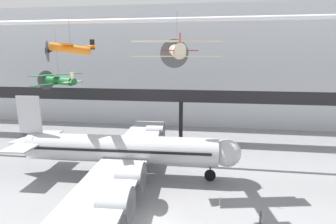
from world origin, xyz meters
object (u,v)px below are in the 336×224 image
object	(u,v)px
suspended_plane_green_biplane	(59,80)
suspended_plane_orange_highwing	(70,48)
airliner_silver_main	(120,149)
suspended_plane_cream_biplane	(177,51)
info_sign_pedestal	(260,218)
stanchion_barrier	(220,204)

from	to	relation	value
suspended_plane_green_biplane	suspended_plane_orange_highwing	size ratio (longest dim) A/B	1.40
airliner_silver_main	suspended_plane_green_biplane	distance (m)	18.01
suspended_plane_cream_biplane	info_sign_pedestal	distance (m)	17.24
airliner_silver_main	suspended_plane_green_biplane	world-z (taller)	suspended_plane_green_biplane
suspended_plane_cream_biplane	stanchion_barrier	distance (m)	15.51
suspended_plane_orange_highwing	info_sign_pedestal	size ratio (longest dim) A/B	5.51
airliner_silver_main	info_sign_pedestal	xyz separation A→B (m)	(14.84, -7.10, -2.97)
suspended_plane_cream_biplane	suspended_plane_green_biplane	distance (m)	23.61
airliner_silver_main	info_sign_pedestal	distance (m)	16.72
info_sign_pedestal	airliner_silver_main	bearing A→B (deg)	159.85
suspended_plane_cream_biplane	suspended_plane_orange_highwing	xyz separation A→B (m)	(-13.29, 3.85, 0.40)
airliner_silver_main	suspended_plane_orange_highwing	world-z (taller)	suspended_plane_orange_highwing
stanchion_barrier	info_sign_pedestal	xyz separation A→B (m)	(3.38, -2.07, 0.13)
airliner_silver_main	suspended_plane_orange_highwing	xyz separation A→B (m)	(-6.45, 2.05, 11.75)
suspended_plane_cream_biplane	suspended_plane_orange_highwing	bearing A→B (deg)	63.03
airliner_silver_main	suspended_plane_green_biplane	xyz separation A→B (m)	(-13.09, 10.11, 7.11)
suspended_plane_cream_biplane	suspended_plane_green_biplane	bearing A→B (deg)	48.32
suspended_plane_cream_biplane	info_sign_pedestal	world-z (taller)	suspended_plane_cream_biplane
stanchion_barrier	info_sign_pedestal	distance (m)	3.96
airliner_silver_main	suspended_plane_cream_biplane	distance (m)	13.37
suspended_plane_cream_biplane	suspended_plane_orange_highwing	distance (m)	13.84
suspended_plane_orange_highwing	stanchion_barrier	distance (m)	24.32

